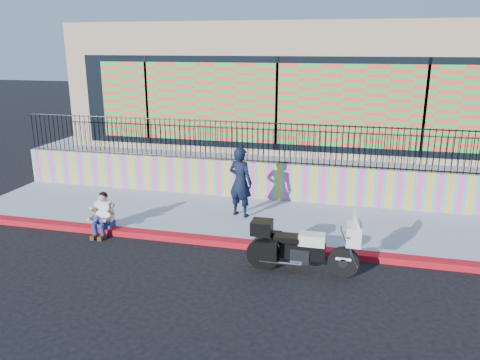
% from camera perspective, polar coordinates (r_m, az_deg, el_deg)
% --- Properties ---
extents(ground, '(90.00, 90.00, 0.00)m').
position_cam_1_polar(ground, '(11.08, 0.63, -8.18)').
color(ground, black).
rests_on(ground, ground).
extents(red_curb, '(16.00, 0.30, 0.15)m').
position_cam_1_polar(red_curb, '(11.05, 0.63, -7.83)').
color(red_curb, '#A90D0C').
rests_on(red_curb, ground).
extents(sidewalk, '(16.00, 3.00, 0.15)m').
position_cam_1_polar(sidewalk, '(12.54, 2.35, -4.84)').
color(sidewalk, '#98A3B6').
rests_on(sidewalk, ground).
extents(mural_wall, '(16.00, 0.20, 1.10)m').
position_cam_1_polar(mural_wall, '(13.83, 3.70, -0.10)').
color(mural_wall, '#FF438F').
rests_on(mural_wall, sidewalk).
extents(metal_fence, '(15.80, 0.04, 1.20)m').
position_cam_1_polar(metal_fence, '(13.56, 3.79, 4.57)').
color(metal_fence, black).
rests_on(metal_fence, mural_wall).
extents(elevated_platform, '(16.00, 10.00, 1.25)m').
position_cam_1_polar(elevated_platform, '(18.75, 6.46, 3.93)').
color(elevated_platform, '#98A3B6').
rests_on(elevated_platform, ground).
extents(storefront_building, '(14.00, 8.06, 4.00)m').
position_cam_1_polar(storefront_building, '(18.16, 6.63, 11.91)').
color(storefront_building, tan).
rests_on(storefront_building, elevated_platform).
extents(police_motorcycle, '(2.28, 0.75, 1.42)m').
position_cam_1_polar(police_motorcycle, '(9.80, 7.45, -7.91)').
color(police_motorcycle, black).
rests_on(police_motorcycle, ground).
extents(police_officer, '(0.80, 0.65, 1.88)m').
position_cam_1_polar(police_officer, '(12.32, 0.05, -0.23)').
color(police_officer, black).
rests_on(police_officer, sidewalk).
extents(seated_man, '(0.54, 0.71, 1.06)m').
position_cam_1_polar(seated_man, '(12.07, -16.47, -4.48)').
color(seated_man, navy).
rests_on(seated_man, ground).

